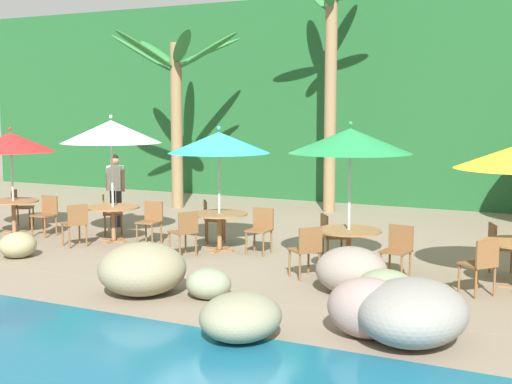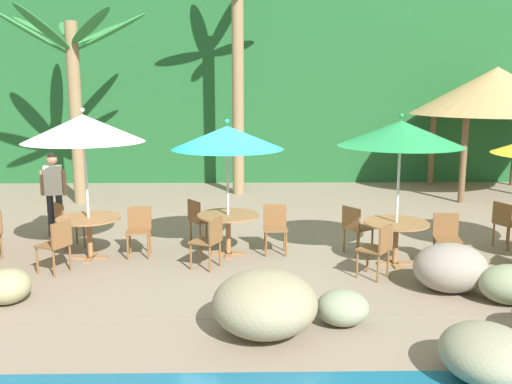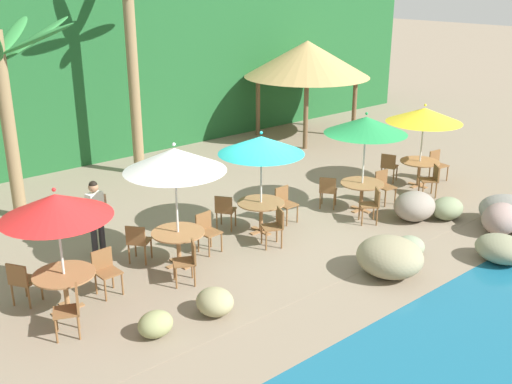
{
  "view_description": "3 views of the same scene",
  "coord_description": "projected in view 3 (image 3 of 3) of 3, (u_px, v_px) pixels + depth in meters",
  "views": [
    {
      "loc": [
        6.27,
        -11.36,
        2.79
      ],
      "look_at": [
        0.63,
        -0.04,
        1.24
      ],
      "focal_mm": 48.83,
      "sensor_mm": 36.0,
      "label": 1
    },
    {
      "loc": [
        -0.01,
        -9.61,
        3.04
      ],
      "look_at": [
        0.17,
        0.58,
        1.09
      ],
      "focal_mm": 39.96,
      "sensor_mm": 36.0,
      "label": 2
    },
    {
      "loc": [
        -8.97,
        -9.66,
        5.74
      ],
      "look_at": [
        -0.7,
        0.02,
        1.15
      ],
      "focal_mm": 42.72,
      "sensor_mm": 36.0,
      "label": 3
    }
  ],
  "objects": [
    {
      "name": "umbrella_red",
      "position": [
        56.0,
        206.0,
        10.3
      ],
      "size": [
        1.91,
        1.91,
        2.35
      ],
      "color": "silver",
      "rests_on": "ground"
    },
    {
      "name": "umbrella_green",
      "position": [
        366.0,
        125.0,
        14.88
      ],
      "size": [
        2.06,
        2.06,
        2.56
      ],
      "color": "silver",
      "rests_on": "ground"
    },
    {
      "name": "chair_green_seaward",
      "position": [
        384.0,
        184.0,
        15.97
      ],
      "size": [
        0.47,
        0.48,
        0.87
      ],
      "color": "brown",
      "rests_on": "ground"
    },
    {
      "name": "umbrella_yellow",
      "position": [
        424.0,
        115.0,
        16.71
      ],
      "size": [
        2.09,
        2.09,
        2.38
      ],
      "color": "silver",
      "rests_on": "ground"
    },
    {
      "name": "chair_yellow_inland",
      "position": [
        389.0,
        165.0,
        17.53
      ],
      "size": [
        0.55,
        0.55,
        0.87
      ],
      "color": "brown",
      "rests_on": "ground"
    },
    {
      "name": "umbrella_teal",
      "position": [
        261.0,
        145.0,
        13.62
      ],
      "size": [
        1.97,
        1.97,
        2.43
      ],
      "color": "silver",
      "rests_on": "ground"
    },
    {
      "name": "chair_teal_left",
      "position": [
        276.0,
        224.0,
        13.42
      ],
      "size": [
        0.56,
        0.56,
        0.87
      ],
      "color": "brown",
      "rests_on": "ground"
    },
    {
      "name": "chair_red_inland",
      "position": [
        22.0,
        280.0,
        10.99
      ],
      "size": [
        0.58,
        0.58,
        0.87
      ],
      "color": "brown",
      "rests_on": "ground"
    },
    {
      "name": "chair_white_inland",
      "position": [
        138.0,
        240.0,
        12.62
      ],
      "size": [
        0.6,
        0.59,
        0.87
      ],
      "color": "brown",
      "rests_on": "ground"
    },
    {
      "name": "chair_yellow_left",
      "position": [
        432.0,
        178.0,
        16.44
      ],
      "size": [
        0.6,
        0.59,
        0.87
      ],
      "color": "brown",
      "rests_on": "ground"
    },
    {
      "name": "terrace_deck",
      "position": [
        279.0,
        231.0,
        14.34
      ],
      "size": [
        18.0,
        5.2,
        0.01
      ],
      "color": "gray",
      "rests_on": "ground"
    },
    {
      "name": "dining_table_yellow",
      "position": [
        420.0,
        165.0,
        17.2
      ],
      "size": [
        1.1,
        1.1,
        0.74
      ],
      "color": "olive",
      "rests_on": "ground"
    },
    {
      "name": "chair_teal_inland",
      "position": [
        225.0,
        209.0,
        14.27
      ],
      "size": [
        0.59,
        0.59,
        0.87
      ],
      "color": "brown",
      "rests_on": "ground"
    },
    {
      "name": "ground_plane",
      "position": [
        279.0,
        231.0,
        14.34
      ],
      "size": [
        120.0,
        120.0,
        0.0
      ],
      "primitive_type": "plane",
      "color": "gray"
    },
    {
      "name": "palm_tree_second",
      "position": [
        131.0,
        42.0,
        17.21
      ],
      "size": [
        2.78,
        2.92,
        6.04
      ],
      "color": "olive",
      "rests_on": "ground"
    },
    {
      "name": "palapa_hut",
      "position": [
        307.0,
        59.0,
        21.83
      ],
      "size": [
        4.56,
        4.56,
        3.48
      ],
      "color": "brown",
      "rests_on": "ground"
    },
    {
      "name": "dining_table_white",
      "position": [
        178.0,
        237.0,
        12.51
      ],
      "size": [
        1.1,
        1.1,
        0.74
      ],
      "color": "olive",
      "rests_on": "ground"
    },
    {
      "name": "dining_table_red",
      "position": [
        65.0,
        280.0,
        10.78
      ],
      "size": [
        1.1,
        1.1,
        0.74
      ],
      "color": "olive",
      "rests_on": "ground"
    },
    {
      "name": "foliage_backdrop",
      "position": [
        93.0,
        62.0,
        19.76
      ],
      "size": [
        28.0,
        2.4,
        6.0
      ],
      "color": "#1E5628",
      "rests_on": "ground"
    },
    {
      "name": "waiter_in_white",
      "position": [
        96.0,
        213.0,
        12.78
      ],
      "size": [
        0.52,
        0.28,
        1.7
      ],
      "color": "#232328",
      "rests_on": "ground"
    },
    {
      "name": "chair_red_left",
      "position": [
        71.0,
        308.0,
        10.07
      ],
      "size": [
        0.56,
        0.56,
        0.87
      ],
      "color": "brown",
      "rests_on": "ground"
    },
    {
      "name": "rock_seawall",
      "position": [
        467.0,
        224.0,
        13.87
      ],
      "size": [
        13.37,
        3.59,
        0.78
      ],
      "color": "gray",
      "rests_on": "ground"
    },
    {
      "name": "chair_yellow_seaward",
      "position": [
        437.0,
        163.0,
        17.75
      ],
      "size": [
        0.47,
        0.47,
        0.87
      ],
      "color": "brown",
      "rests_on": "ground"
    },
    {
      "name": "chair_teal_seaward",
      "position": [
        285.0,
        202.0,
        14.76
      ],
      "size": [
        0.43,
        0.43,
        0.87
      ],
      "color": "brown",
      "rests_on": "ground"
    },
    {
      "name": "palm_tree_nearest",
      "position": [
        1.0,
        80.0,
        14.06
      ],
      "size": [
        3.66,
        3.62,
        4.81
      ],
      "color": "olive",
      "rests_on": "ground"
    },
    {
      "name": "chair_white_left",
      "position": [
        188.0,
        259.0,
        11.79
      ],
      "size": [
        0.57,
        0.57,
        0.87
      ],
      "color": "brown",
      "rests_on": "ground"
    },
    {
      "name": "chair_white_seaward",
      "position": [
        207.0,
        229.0,
        13.17
      ],
      "size": [
        0.45,
        0.46,
        0.87
      ],
      "color": "brown",
      "rests_on": "ground"
    },
    {
      "name": "chair_red_seaward",
      "position": [
        105.0,
        269.0,
        11.42
      ],
      "size": [
        0.43,
        0.44,
        0.87
      ],
      "color": "brown",
      "rests_on": "ground"
    },
    {
      "name": "dining_table_teal",
      "position": [
        261.0,
        207.0,
        14.13
      ],
      "size": [
        1.1,
        1.1,
        0.74
      ],
      "color": "olive",
      "rests_on": "ground"
    },
    {
      "name": "chair_green_inland",
      "position": [
        328.0,
        190.0,
        15.57
      ],
      "size": [
        0.59,
        0.59,
        0.87
      ],
      "color": "brown",
      "rests_on": "ground"
    },
    {
      "name": "dining_table_green",
      "position": [
        362.0,
        187.0,
        15.43
      ],
      "size": [
        1.1,
        1.1,
        0.74
      ],
      "color": "olive",
      "rests_on": "ground"
    },
    {
      "name": "chair_green_left",
      "position": [
        372.0,
        203.0,
        14.67
      ],
      "size": [
        0.6,
        0.59,
        0.87
      ],
      "color": "brown",
      "rests_on": "ground"
    },
    {
      "name": "umbrella_white",
      "position": [
        175.0,
        160.0,
        11.94
      ],
      "size": [
        2.06,
        2.06,
        2.63
      ],
      "color": "silver",
      "rests_on": "ground"
    }
  ]
}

